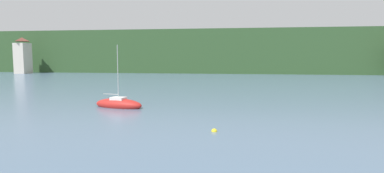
% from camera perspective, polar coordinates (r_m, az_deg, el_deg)
% --- Properties ---
extents(wooded_hillside, '(352.00, 63.89, 23.48)m').
position_cam_1_polar(wooded_hillside, '(125.74, 0.16, 5.80)').
color(wooded_hillside, '#2D4C28').
rests_on(wooded_hillside, ground_plane).
extents(shore_building_west, '(3.44, 4.15, 10.44)m').
position_cam_1_polar(shore_building_west, '(103.38, -28.65, 4.95)').
color(shore_building_west, beige).
rests_on(shore_building_west, ground_plane).
extents(sailboat_mid_1, '(5.32, 2.72, 6.40)m').
position_cam_1_polar(sailboat_mid_1, '(31.09, -13.34, -3.19)').
color(sailboat_mid_1, red).
rests_on(sailboat_mid_1, ground_plane).
extents(mooring_buoy_near, '(0.40, 0.40, 0.40)m').
position_cam_1_polar(mooring_buoy_near, '(20.78, 4.11, -8.24)').
color(mooring_buoy_near, yellow).
rests_on(mooring_buoy_near, ground_plane).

